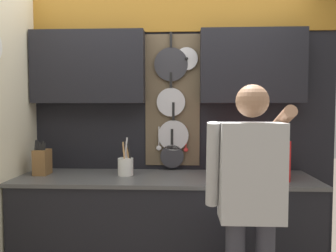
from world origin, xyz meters
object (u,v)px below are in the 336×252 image
knife_block (42,162)px  utensil_crock (126,166)px  microwave (250,158)px  person (251,193)px

knife_block → utensil_crock: utensil_crock is taller
knife_block → utensil_crock: 0.70m
knife_block → utensil_crock: size_ratio=0.93×
microwave → person: person is taller
knife_block → person: person is taller
person → microwave: bearing=78.7°
utensil_crock → person: size_ratio=0.20×
microwave → person: bearing=-101.3°
knife_block → person: size_ratio=0.18×
utensil_crock → person: bearing=-36.8°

